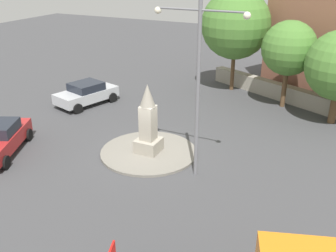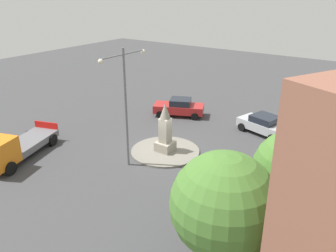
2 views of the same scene
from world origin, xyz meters
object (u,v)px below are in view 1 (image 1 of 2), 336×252
streetlamp (198,75)px  monument (148,124)px  car_silver_approaching (86,93)px  tree_far_corner (236,25)px  tree_near_wall (289,48)px

streetlamp → monument: bearing=-17.3°
streetlamp → car_silver_approaching: (9.82, -5.30, -3.81)m
monument → tree_far_corner: bearing=-93.1°
monument → tree_near_wall: size_ratio=0.62×
tree_near_wall → tree_far_corner: size_ratio=0.78×
monument → tree_far_corner: tree_far_corner is taller
tree_near_wall → tree_far_corner: (4.03, -1.98, 0.89)m
monument → tree_far_corner: 12.03m
car_silver_approaching → tree_far_corner: 11.17m
car_silver_approaching → tree_far_corner: size_ratio=0.62×
streetlamp → car_silver_approaching: bearing=-28.4°
tree_near_wall → monument: bearing=64.2°
streetlamp → car_silver_approaching: size_ratio=1.70×
tree_near_wall → streetlamp: bearing=80.2°
car_silver_approaching → tree_far_corner: tree_far_corner is taller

